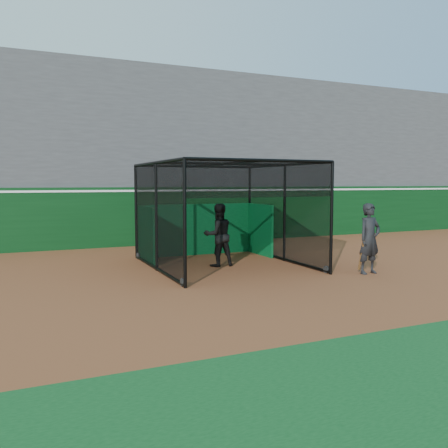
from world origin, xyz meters
name	(u,v)px	position (x,y,z in m)	size (l,w,h in m)	color
ground	(252,280)	(0.00, 0.00, 0.00)	(120.00, 120.00, 0.00)	brown
outfield_wall	(164,215)	(0.00, 8.50, 1.29)	(50.00, 0.50, 2.50)	#093312
grandstand	(141,147)	(0.00, 12.27, 4.48)	(50.00, 7.85, 8.95)	#4C4C4F
batting_cage	(224,215)	(0.23, 2.45, 1.64)	(4.61, 5.37, 3.29)	black
batter	(218,235)	(0.01, 2.42, 1.01)	(0.98, 0.77, 2.02)	black
on_deck_player	(370,239)	(3.60, -0.56, 1.04)	(0.80, 0.56, 2.09)	black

